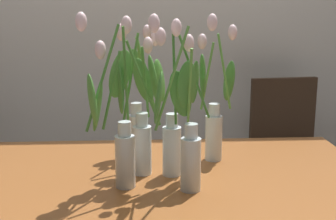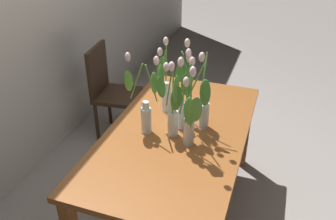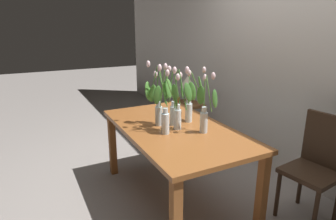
{
  "view_description": "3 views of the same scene",
  "coord_description": "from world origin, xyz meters",
  "px_view_note": "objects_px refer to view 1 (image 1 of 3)",
  "views": [
    {
      "loc": [
        -0.05,
        -1.61,
        1.35
      ],
      "look_at": [
        0.05,
        0.04,
        0.97
      ],
      "focal_mm": 49.71,
      "sensor_mm": 36.0,
      "label": 1
    },
    {
      "loc": [
        -1.84,
        -0.58,
        2.05
      ],
      "look_at": [
        -0.05,
        0.04,
        0.93
      ],
      "focal_mm": 37.3,
      "sensor_mm": 36.0,
      "label": 2
    },
    {
      "loc": [
        2.18,
        -1.18,
        1.65
      ],
      "look_at": [
        -0.0,
        -0.07,
        0.91
      ],
      "focal_mm": 30.7,
      "sensor_mm": 36.0,
      "label": 3
    }
  ],
  "objects_px": {
    "tulip_vase_2": "(179,124)",
    "dining_chair": "(288,149)",
    "tulip_vase_5": "(121,119)",
    "tulip_vase_0": "(184,136)",
    "tulip_vase_4": "(139,125)",
    "tulip_vase_1": "(141,113)",
    "tulip_vase_3": "(214,116)",
    "dining_table": "(156,197)"
  },
  "relations": [
    {
      "from": "tulip_vase_1",
      "to": "tulip_vase_2",
      "type": "relative_size",
      "value": 0.91
    },
    {
      "from": "dining_chair",
      "to": "tulip_vase_3",
      "type": "bearing_deg",
      "value": -126.21
    },
    {
      "from": "dining_table",
      "to": "tulip_vase_3",
      "type": "xyz_separation_m",
      "value": [
        0.24,
        0.17,
        0.27
      ]
    },
    {
      "from": "tulip_vase_2",
      "to": "tulip_vase_4",
      "type": "height_order",
      "value": "tulip_vase_2"
    },
    {
      "from": "dining_table",
      "to": "dining_chair",
      "type": "height_order",
      "value": "dining_chair"
    },
    {
      "from": "tulip_vase_3",
      "to": "tulip_vase_5",
      "type": "bearing_deg",
      "value": -142.41
    },
    {
      "from": "tulip_vase_3",
      "to": "tulip_vase_0",
      "type": "bearing_deg",
      "value": -115.47
    },
    {
      "from": "dining_table",
      "to": "tulip_vase_3",
      "type": "bearing_deg",
      "value": 35.05
    },
    {
      "from": "tulip_vase_4",
      "to": "dining_chair",
      "type": "relative_size",
      "value": 0.59
    },
    {
      "from": "tulip_vase_0",
      "to": "dining_chair",
      "type": "xyz_separation_m",
      "value": [
        0.71,
        1.08,
        -0.4
      ]
    },
    {
      "from": "tulip_vase_0",
      "to": "dining_chair",
      "type": "height_order",
      "value": "tulip_vase_0"
    },
    {
      "from": "tulip_vase_5",
      "to": "dining_chair",
      "type": "height_order",
      "value": "tulip_vase_5"
    },
    {
      "from": "tulip_vase_5",
      "to": "tulip_vase_0",
      "type": "bearing_deg",
      "value": -8.87
    },
    {
      "from": "tulip_vase_0",
      "to": "tulip_vase_2",
      "type": "bearing_deg",
      "value": 92.85
    },
    {
      "from": "dining_table",
      "to": "tulip_vase_0",
      "type": "relative_size",
      "value": 2.75
    },
    {
      "from": "tulip_vase_3",
      "to": "dining_chair",
      "type": "height_order",
      "value": "tulip_vase_3"
    },
    {
      "from": "tulip_vase_2",
      "to": "tulip_vase_3",
      "type": "distance_m",
      "value": 0.23
    },
    {
      "from": "dining_table",
      "to": "tulip_vase_2",
      "type": "bearing_deg",
      "value": -6.75
    },
    {
      "from": "tulip_vase_0",
      "to": "tulip_vase_5",
      "type": "bearing_deg",
      "value": 171.13
    },
    {
      "from": "dining_table",
      "to": "dining_chair",
      "type": "relative_size",
      "value": 1.72
    },
    {
      "from": "tulip_vase_4",
      "to": "tulip_vase_0",
      "type": "bearing_deg",
      "value": -46.33
    },
    {
      "from": "tulip_vase_3",
      "to": "tulip_vase_5",
      "type": "xyz_separation_m",
      "value": [
        -0.35,
        -0.27,
        0.06
      ]
    },
    {
      "from": "tulip_vase_0",
      "to": "tulip_vase_4",
      "type": "xyz_separation_m",
      "value": [
        -0.15,
        0.16,
        0.0
      ]
    },
    {
      "from": "tulip_vase_2",
      "to": "tulip_vase_5",
      "type": "distance_m",
      "value": 0.23
    },
    {
      "from": "tulip_vase_0",
      "to": "tulip_vase_1",
      "type": "height_order",
      "value": "tulip_vase_0"
    },
    {
      "from": "tulip_vase_0",
      "to": "tulip_vase_2",
      "type": "xyz_separation_m",
      "value": [
        -0.01,
        0.13,
        0.01
      ]
    },
    {
      "from": "dining_table",
      "to": "tulip_vase_5",
      "type": "xyz_separation_m",
      "value": [
        -0.12,
        -0.11,
        0.33
      ]
    },
    {
      "from": "tulip_vase_5",
      "to": "tulip_vase_3",
      "type": "bearing_deg",
      "value": 37.59
    },
    {
      "from": "tulip_vase_5",
      "to": "dining_chair",
      "type": "xyz_separation_m",
      "value": [
        0.92,
        1.04,
        -0.45
      ]
    },
    {
      "from": "tulip_vase_1",
      "to": "tulip_vase_0",
      "type": "bearing_deg",
      "value": -67.07
    },
    {
      "from": "tulip_vase_0",
      "to": "tulip_vase_1",
      "type": "bearing_deg",
      "value": 112.93
    },
    {
      "from": "dining_table",
      "to": "tulip_vase_2",
      "type": "relative_size",
      "value": 2.76
    },
    {
      "from": "tulip_vase_0",
      "to": "tulip_vase_2",
      "type": "distance_m",
      "value": 0.13
    },
    {
      "from": "tulip_vase_1",
      "to": "tulip_vase_5",
      "type": "xyz_separation_m",
      "value": [
        -0.06,
        -0.31,
        0.05
      ]
    },
    {
      "from": "tulip_vase_1",
      "to": "tulip_vase_2",
      "type": "bearing_deg",
      "value": -56.99
    },
    {
      "from": "tulip_vase_5",
      "to": "dining_table",
      "type": "bearing_deg",
      "value": 42.22
    },
    {
      "from": "tulip_vase_5",
      "to": "dining_chair",
      "type": "bearing_deg",
      "value": 48.66
    },
    {
      "from": "tulip_vase_3",
      "to": "tulip_vase_4",
      "type": "xyz_separation_m",
      "value": [
        -0.29,
        -0.15,
        0.0
      ]
    },
    {
      "from": "tulip_vase_2",
      "to": "dining_chair",
      "type": "relative_size",
      "value": 0.62
    },
    {
      "from": "tulip_vase_1",
      "to": "tulip_vase_2",
      "type": "height_order",
      "value": "tulip_vase_2"
    },
    {
      "from": "tulip_vase_0",
      "to": "tulip_vase_5",
      "type": "xyz_separation_m",
      "value": [
        -0.21,
        0.03,
        0.05
      ]
    },
    {
      "from": "tulip_vase_2",
      "to": "tulip_vase_4",
      "type": "distance_m",
      "value": 0.15
    }
  ]
}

